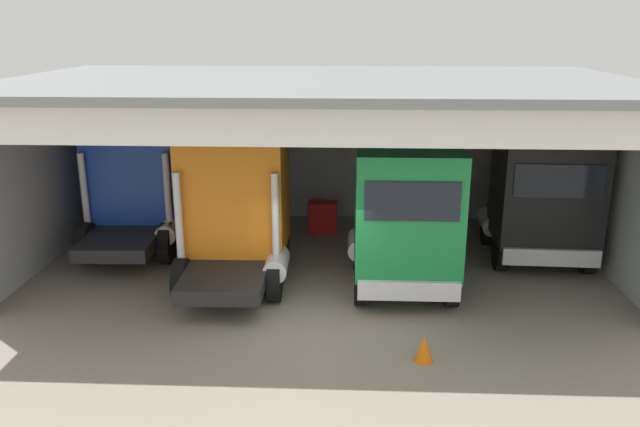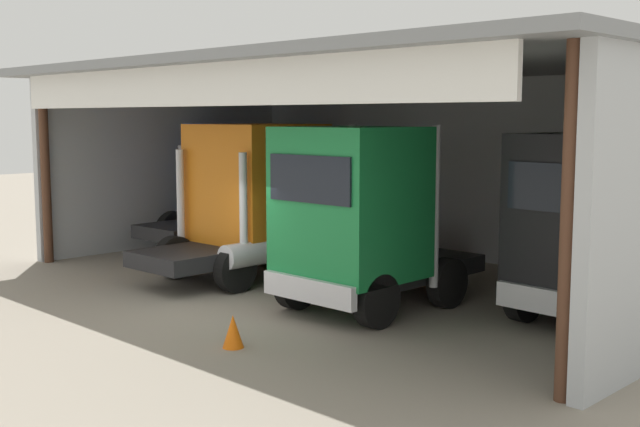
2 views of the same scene
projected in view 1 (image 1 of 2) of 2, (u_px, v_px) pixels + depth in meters
ground_plane at (314, 326)px, 13.89m from camera, size 80.00×80.00×0.00m
workshop_shed at (323, 129)px, 17.62m from camera, size 15.88×9.35×5.05m
truck_blue_left_bay at (139, 182)px, 18.41m from camera, size 2.81×4.76×3.65m
truck_orange_yard_outside at (236, 205)px, 16.07m from camera, size 2.75×4.65×3.67m
truck_green_center_bay at (405, 219)px, 15.08m from camera, size 2.58×4.62×3.69m
truck_black_center_left_bay at (542, 198)px, 17.08m from camera, size 2.78×4.44×3.55m
oil_drum at (451, 211)px, 20.74m from camera, size 0.58×0.58×0.94m
tool_cart at (323, 217)px, 19.97m from camera, size 0.90×0.60×1.00m
traffic_cone at (424, 348)px, 12.37m from camera, size 0.36×0.36×0.56m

